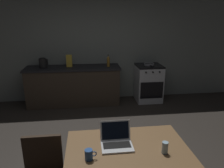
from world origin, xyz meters
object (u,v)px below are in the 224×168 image
(bottle, at_px, (108,61))
(drinking_glass, at_px, (165,148))
(stove_oven, at_px, (148,83))
(frying_pan, at_px, (149,64))
(dining_table, at_px, (128,155))
(laptop, at_px, (116,141))
(cereal_box, at_px, (69,61))
(coffee_mug, at_px, (89,155))
(electric_kettle, at_px, (43,63))

(bottle, distance_m, drinking_glass, 3.10)
(stove_oven, bearing_deg, frying_pan, -111.71)
(dining_table, relative_size, laptop, 3.86)
(drinking_glass, distance_m, cereal_box, 3.36)
(drinking_glass, relative_size, cereal_box, 0.43)
(stove_oven, distance_m, dining_table, 3.22)
(dining_table, relative_size, frying_pan, 2.95)
(coffee_mug, xyz_separation_m, drinking_glass, (0.73, 0.01, 0.01))
(dining_table, height_order, laptop, laptop)
(stove_oven, xyz_separation_m, drinking_glass, (-0.76, -3.13, 0.33))
(laptop, xyz_separation_m, coffee_mug, (-0.29, -0.20, 0.01))
(coffee_mug, bearing_deg, electric_kettle, 107.11)
(dining_table, height_order, electric_kettle, electric_kettle)
(electric_kettle, distance_m, drinking_glass, 3.57)
(laptop, relative_size, cereal_box, 1.14)
(electric_kettle, distance_m, frying_pan, 2.45)
(stove_oven, distance_m, frying_pan, 0.47)
(stove_oven, relative_size, bottle, 3.25)
(dining_table, xyz_separation_m, bottle, (0.12, 2.97, 0.38))
(electric_kettle, height_order, drinking_glass, electric_kettle)
(laptop, height_order, bottle, bottle)
(electric_kettle, height_order, coffee_mug, electric_kettle)
(dining_table, bearing_deg, cereal_box, 104.31)
(cereal_box, bearing_deg, stove_oven, -0.68)
(frying_pan, bearing_deg, bottle, -178.76)
(laptop, relative_size, electric_kettle, 1.39)
(frying_pan, relative_size, drinking_glass, 3.48)
(stove_oven, bearing_deg, coffee_mug, -115.44)
(dining_table, xyz_separation_m, electric_kettle, (-1.36, 3.02, 0.36))
(stove_oven, xyz_separation_m, coffee_mug, (-1.49, -3.14, 0.32))
(laptop, bearing_deg, electric_kettle, 101.55)
(bottle, xyz_separation_m, coffee_mug, (-0.51, -3.09, -0.26))
(drinking_glass, bearing_deg, electric_kettle, 118.47)
(frying_pan, distance_m, cereal_box, 1.87)
(coffee_mug, distance_m, cereal_box, 3.20)
(stove_oven, bearing_deg, bottle, -177.25)
(electric_kettle, xyz_separation_m, frying_pan, (2.45, -0.03, -0.08))
(bottle, distance_m, cereal_box, 0.89)
(laptop, distance_m, drinking_glass, 0.49)
(electric_kettle, distance_m, cereal_box, 0.58)
(stove_oven, relative_size, frying_pan, 2.14)
(stove_oven, xyz_separation_m, dining_table, (-1.10, -3.02, 0.20))
(dining_table, relative_size, cereal_box, 4.42)
(drinking_glass, bearing_deg, laptop, 156.63)
(bottle, relative_size, cereal_box, 0.99)
(cereal_box, bearing_deg, dining_table, -75.69)
(frying_pan, xyz_separation_m, cereal_box, (-1.87, 0.05, 0.12))
(electric_kettle, distance_m, bottle, 1.47)
(stove_oven, relative_size, drinking_glass, 7.45)
(dining_table, bearing_deg, electric_kettle, 114.19)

